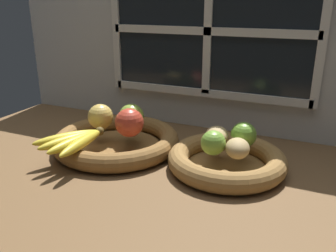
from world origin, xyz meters
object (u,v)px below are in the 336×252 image
apple_golden_left (101,117)px  lime_near (213,143)px  fruit_bowl_right (227,160)px  apple_red_right (129,123)px  apple_green_back (131,116)px  lime_far (244,135)px  potato_oblong (217,136)px  potato_back (240,137)px  fruit_bowl_left (117,141)px  potato_small (237,148)px  banana_bunch_front (74,140)px

apple_golden_left → lime_near: bearing=-7.1°
fruit_bowl_right → apple_golden_left: size_ratio=4.08×
apple_golden_left → apple_red_right: size_ratio=0.93×
apple_green_back → lime_far: size_ratio=1.13×
apple_red_right → lime_near: 24.08cm
fruit_bowl_right → lime_far: 7.62cm
potato_oblong → potato_back: 5.71cm
lime_near → fruit_bowl_right: bearing=56.3°
fruit_bowl_left → apple_golden_left: (-5.25, 0.48, 6.32)cm
lime_far → potato_back: bearing=152.7°
apple_green_back → lime_near: bearing=-16.6°
apple_golden_left → lime_near: 34.75cm
apple_red_right → potato_small: bearing=-2.8°
fruit_bowl_left → potato_back: potato_back is taller
apple_red_right → lime_far: apple_red_right is taller
potato_back → banana_bunch_front: bearing=-156.3°
apple_golden_left → banana_bunch_front: apple_golden_left is taller
apple_green_back → fruit_bowl_right: bearing=-8.1°
potato_oblong → lime_near: lime_near is taller
potato_back → apple_golden_left: bearing=-174.4°
fruit_bowl_right → lime_near: lime_near is taller
fruit_bowl_left → potato_back: size_ratio=4.79×
potato_oblong → lime_far: bearing=9.2°
potato_back → fruit_bowl_left: bearing=-172.7°
potato_small → potato_oblong: bearing=138.6°
fruit_bowl_left → potato_oblong: bearing=5.6°
potato_small → lime_near: 5.74cm
fruit_bowl_left → potato_oblong: 28.81cm
banana_bunch_front → apple_red_right: bearing=47.9°
potato_back → lime_near: lime_near is taller
potato_oblong → fruit_bowl_right: bearing=-37.9°
apple_green_back → banana_bunch_front: (-7.18, -16.61, -2.27)cm
fruit_bowl_right → potato_small: 6.71cm
fruit_bowl_left → lime_far: (34.72, 3.80, 5.92)cm
potato_oblong → potato_small: size_ratio=1.10×
banana_bunch_front → lime_near: 34.84cm
lime_near → fruit_bowl_left: bearing=172.6°
banana_bunch_front → potato_back: 41.74cm
potato_oblong → apple_green_back: bearing=176.9°
apple_green_back → apple_golden_left: bearing=-155.4°
fruit_bowl_right → lime_near: size_ratio=4.93×
potato_small → apple_red_right: bearing=177.2°
lime_near → lime_far: bearing=54.2°
apple_green_back → potato_small: bearing=-12.7°
fruit_bowl_right → lime_near: (-2.53, -3.80, 5.69)cm
potato_oblong → banana_bunch_front: bearing=-155.0°
fruit_bowl_left → banana_bunch_front: banana_bunch_front is taller
apple_green_back → potato_oblong: bearing=-3.1°
potato_oblong → lime_far: lime_far is taller
banana_bunch_front → apple_golden_left: bearing=93.4°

